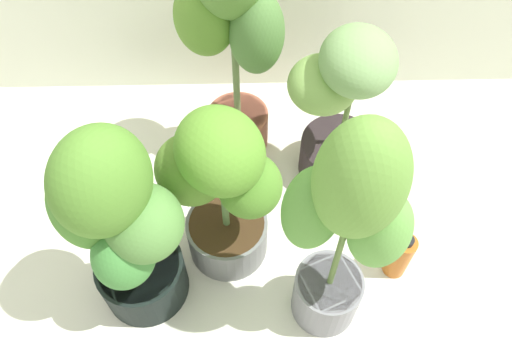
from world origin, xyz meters
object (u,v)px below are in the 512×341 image
object	(u,v)px
potted_plant_front_right	(344,230)
potted_plant_front_left	(119,227)
potted_plant_back_center	(233,36)
potted_plant_center	(221,188)
nutrient_bottle	(400,255)
potted_plant_back_right	(340,109)

from	to	relation	value
potted_plant_front_right	potted_plant_front_left	size ratio (longest dim) A/B	1.16
potted_plant_front_left	potted_plant_back_center	bearing A→B (deg)	64.33
potted_plant_front_left	potted_plant_center	bearing A→B (deg)	30.38
potted_plant_front_right	nutrient_bottle	distance (m)	0.48
potted_plant_back_center	potted_plant_front_right	xyz separation A→B (m)	(0.26, -0.67, -0.02)
potted_plant_back_right	nutrient_bottle	xyz separation A→B (m)	(0.17, -0.42, -0.23)
potted_plant_back_center	potted_plant_center	bearing A→B (deg)	-94.74
potted_plant_back_center	potted_plant_front_right	world-z (taller)	potted_plant_back_center
potted_plant_center	nutrient_bottle	size ratio (longest dim) A/B	3.09
potted_plant_front_right	potted_plant_front_left	xyz separation A→B (m)	(-0.55, 0.07, -0.08)
nutrient_bottle	potted_plant_back_right	bearing A→B (deg)	111.88
potted_plant_back_center	nutrient_bottle	size ratio (longest dim) A/B	4.38
potted_plant_back_right	nutrient_bottle	world-z (taller)	potted_plant_back_right
potted_plant_back_right	nutrient_bottle	bearing A→B (deg)	-68.12
potted_plant_center	potted_plant_front_left	world-z (taller)	potted_plant_front_left
potted_plant_back_right	potted_plant_front_left	bearing A→B (deg)	-143.57
potted_plant_back_center	potted_plant_front_left	distance (m)	0.68
potted_plant_back_right	potted_plant_back_center	bearing A→B (deg)	158.22
potted_plant_center	potted_plant_back_center	bearing A→B (deg)	85.26
potted_plant_front_right	potted_plant_center	bearing A→B (deg)	144.27
potted_plant_front_left	potted_plant_back_right	size ratio (longest dim) A/B	1.19
potted_plant_center	potted_plant_front_right	world-z (taller)	potted_plant_front_right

